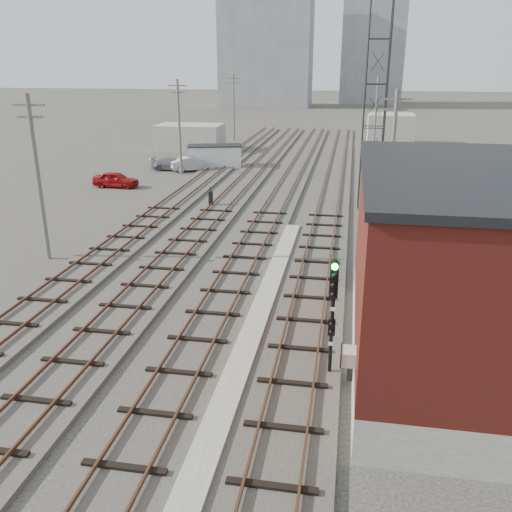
% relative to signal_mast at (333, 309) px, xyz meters
% --- Properties ---
extents(ground, '(320.00, 320.00, 0.00)m').
position_rel_signal_mast_xyz_m(ground, '(-3.70, 49.57, -2.63)').
color(ground, '#282621').
rests_on(ground, ground).
extents(track_right, '(3.20, 90.00, 0.39)m').
position_rel_signal_mast_xyz_m(track_right, '(-1.20, 28.57, -2.52)').
color(track_right, '#332D28').
rests_on(track_right, ground).
extents(track_mid_right, '(3.20, 90.00, 0.39)m').
position_rel_signal_mast_xyz_m(track_mid_right, '(-5.20, 28.57, -2.52)').
color(track_mid_right, '#332D28').
rests_on(track_mid_right, ground).
extents(track_mid_left, '(3.20, 90.00, 0.39)m').
position_rel_signal_mast_xyz_m(track_mid_left, '(-9.20, 28.57, -2.52)').
color(track_mid_left, '#332D28').
rests_on(track_mid_left, ground).
extents(track_left, '(3.20, 90.00, 0.39)m').
position_rel_signal_mast_xyz_m(track_left, '(-13.20, 28.57, -2.52)').
color(track_left, '#332D28').
rests_on(track_left, ground).
extents(platform_curb, '(0.90, 28.00, 0.26)m').
position_rel_signal_mast_xyz_m(platform_curb, '(-3.20, 3.57, -2.50)').
color(platform_curb, gray).
rests_on(platform_curb, ground).
extents(brick_building, '(6.54, 12.20, 7.22)m').
position_rel_signal_mast_xyz_m(brick_building, '(3.80, 1.57, 1.00)').
color(brick_building, gray).
rests_on(brick_building, ground).
extents(lattice_tower, '(1.60, 1.60, 15.00)m').
position_rel_signal_mast_xyz_m(lattice_tower, '(1.80, 24.57, 4.87)').
color(lattice_tower, black).
rests_on(lattice_tower, ground).
extents(utility_pole_left_a, '(1.80, 0.24, 9.00)m').
position_rel_signal_mast_xyz_m(utility_pole_left_a, '(-16.20, 9.57, 2.17)').
color(utility_pole_left_a, '#595147').
rests_on(utility_pole_left_a, ground).
extents(utility_pole_left_b, '(1.80, 0.24, 9.00)m').
position_rel_signal_mast_xyz_m(utility_pole_left_b, '(-16.20, 34.57, 2.17)').
color(utility_pole_left_b, '#595147').
rests_on(utility_pole_left_b, ground).
extents(utility_pole_left_c, '(1.80, 0.24, 9.00)m').
position_rel_signal_mast_xyz_m(utility_pole_left_c, '(-16.20, 59.57, 2.17)').
color(utility_pole_left_c, '#595147').
rests_on(utility_pole_left_c, ground).
extents(utility_pole_right_a, '(1.80, 0.24, 9.00)m').
position_rel_signal_mast_xyz_m(utility_pole_right_a, '(2.80, 17.57, 2.17)').
color(utility_pole_right_a, '#595147').
rests_on(utility_pole_right_a, ground).
extents(utility_pole_right_b, '(1.80, 0.24, 9.00)m').
position_rel_signal_mast_xyz_m(utility_pole_right_b, '(2.80, 47.57, 2.17)').
color(utility_pole_right_b, '#595147').
rests_on(utility_pole_right_b, ground).
extents(apartment_left, '(22.00, 14.00, 30.00)m').
position_rel_signal_mast_xyz_m(apartment_left, '(-21.70, 124.57, 12.37)').
color(apartment_left, gray).
rests_on(apartment_left, ground).
extents(apartment_right, '(16.00, 12.00, 26.00)m').
position_rel_signal_mast_xyz_m(apartment_right, '(4.30, 139.57, 10.37)').
color(apartment_right, gray).
rests_on(apartment_right, ground).
extents(shed_left, '(8.00, 5.00, 3.20)m').
position_rel_signal_mast_xyz_m(shed_left, '(-19.70, 49.57, -1.03)').
color(shed_left, gray).
rests_on(shed_left, ground).
extents(shed_right, '(6.00, 6.00, 4.00)m').
position_rel_signal_mast_xyz_m(shed_right, '(5.30, 59.57, -0.63)').
color(shed_right, gray).
rests_on(shed_right, ground).
extents(signal_mast, '(0.40, 0.42, 4.39)m').
position_rel_signal_mast_xyz_m(signal_mast, '(0.00, 0.00, 0.00)').
color(signal_mast, gray).
rests_on(signal_mast, ground).
extents(switch_stand, '(0.43, 0.43, 1.47)m').
position_rel_signal_mast_xyz_m(switch_stand, '(-10.06, 22.39, -1.93)').
color(switch_stand, black).
rests_on(switch_stand, ground).
extents(site_trailer, '(6.01, 3.76, 2.35)m').
position_rel_signal_mast_xyz_m(site_trailer, '(-13.79, 38.68, -1.44)').
color(site_trailer, silver).
rests_on(site_trailer, ground).
extents(car_red, '(4.06, 1.69, 1.37)m').
position_rel_signal_mast_xyz_m(car_red, '(-20.11, 27.77, -1.94)').
color(car_red, '#9B0E10').
rests_on(car_red, ground).
extents(car_silver, '(4.55, 3.28, 1.43)m').
position_rel_signal_mast_xyz_m(car_silver, '(-15.58, 36.35, -1.91)').
color(car_silver, '#A9AAB1').
rests_on(car_silver, ground).
extents(car_grey, '(4.64, 2.20, 1.31)m').
position_rel_signal_mast_xyz_m(car_grey, '(-17.69, 36.47, -1.97)').
color(car_grey, gray).
rests_on(car_grey, ground).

